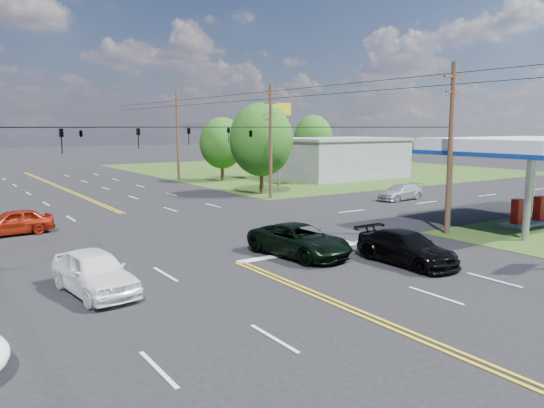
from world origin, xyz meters
TOP-DOWN VIEW (x-y plane):
  - ground at (0.00, 12.00)m, footprint 280.00×280.00m
  - grass_ne at (35.00, 44.00)m, footprint 46.00×48.00m
  - stop_bar at (5.00, 4.00)m, footprint 10.00×0.50m
  - retail_ne at (30.00, 32.00)m, footprint 14.00×10.00m
  - gas_canopy at (19.50, 2.00)m, footprint 12.20×8.20m
  - pole_se at (13.00, 3.00)m, footprint 1.60×0.28m
  - pole_ne at (13.00, 21.00)m, footprint 1.60×0.28m
  - pole_right_far at (13.00, 40.00)m, footprint 1.60×0.28m
  - span_wire_signals at (0.00, 12.00)m, footprint 26.00×18.00m
  - power_lines at (0.00, 10.00)m, footprint 26.04×100.00m
  - tree_right_a at (14.00, 24.00)m, footprint 5.70×5.70m
  - tree_right_b at (16.50, 36.00)m, footprint 4.94×4.94m
  - tree_far_r at (34.00, 42.00)m, footprint 5.32×5.32m
  - pickup_dkgreen at (3.00, 3.50)m, footprint 3.18×5.65m
  - suv_black at (6.10, -0.27)m, footprint 2.09×5.01m
  - pickup_white at (-6.57, 3.12)m, footprint 2.40×4.90m
  - sedan_red at (-7.43, 16.34)m, footprint 4.33×1.95m
  - sedan_far at (21.44, 14.30)m, footprint 4.62×2.19m
  - polesign_ne at (17.00, 25.62)m, footprint 2.20×1.08m

SIDE VIEW (x-z plane):
  - ground at x=0.00m, z-range 0.00..0.00m
  - grass_ne at x=35.00m, z-range -0.01..0.01m
  - stop_bar at x=5.00m, z-range -0.01..0.01m
  - sedan_far at x=21.44m, z-range 0.00..1.30m
  - sedan_red at x=-7.43m, z-range 0.00..1.45m
  - suv_black at x=6.10m, z-range 0.00..1.45m
  - pickup_dkgreen at x=3.00m, z-range 0.00..1.49m
  - pickup_white at x=-6.57m, z-range 0.00..1.61m
  - retail_ne at x=30.00m, z-range 0.00..4.40m
  - tree_right_b at x=16.50m, z-range 0.68..7.76m
  - tree_far_r at x=34.00m, z-range 0.73..8.36m
  - gas_canopy at x=19.50m, z-range 2.04..7.39m
  - tree_right_a at x=14.00m, z-range 0.78..8.96m
  - pole_se at x=13.00m, z-range 0.17..9.67m
  - pole_ne at x=13.00m, z-range 0.17..9.67m
  - pole_right_far at x=13.00m, z-range 0.17..10.17m
  - span_wire_signals at x=0.00m, z-range 5.43..6.56m
  - polesign_ne at x=17.00m, z-range 2.33..10.57m
  - power_lines at x=0.00m, z-range 8.28..8.92m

